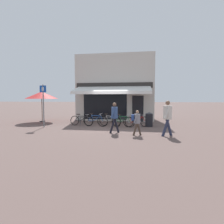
{
  "coord_description": "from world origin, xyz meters",
  "views": [
    {
      "loc": [
        2.06,
        -11.48,
        1.87
      ],
      "look_at": [
        0.45,
        -1.03,
        1.05
      ],
      "focal_mm": 28.0,
      "sensor_mm": 36.0,
      "label": 1
    }
  ],
  "objects_px": {
    "pedestrian_adult": "(115,114)",
    "cafe_parasol": "(42,95)",
    "pedestrian_second_adult": "(167,115)",
    "pedestrian_child": "(137,120)",
    "bicycle_blue": "(95,120)",
    "litter_bin": "(149,119)",
    "bicycle_silver": "(110,121)",
    "bicycle_green": "(123,121)",
    "bicycle_black": "(82,120)",
    "bicycle_red": "(137,121)",
    "parking_sign": "(43,102)"
  },
  "relations": [
    {
      "from": "bicycle_black",
      "to": "pedestrian_adult",
      "type": "height_order",
      "value": "pedestrian_adult"
    },
    {
      "from": "bicycle_black",
      "to": "pedestrian_second_adult",
      "type": "distance_m",
      "value": 5.9
    },
    {
      "from": "pedestrian_adult",
      "to": "bicycle_blue",
      "type": "bearing_deg",
      "value": 118.08
    },
    {
      "from": "bicycle_green",
      "to": "litter_bin",
      "type": "xyz_separation_m",
      "value": [
        1.72,
        0.34,
        0.1
      ]
    },
    {
      "from": "bicycle_blue",
      "to": "pedestrian_second_adult",
      "type": "xyz_separation_m",
      "value": [
        4.31,
        -2.36,
        0.67
      ]
    },
    {
      "from": "pedestrian_second_adult",
      "to": "bicycle_blue",
      "type": "bearing_deg",
      "value": 142.36
    },
    {
      "from": "litter_bin",
      "to": "parking_sign",
      "type": "xyz_separation_m",
      "value": [
        -6.81,
        -1.25,
        1.19
      ]
    },
    {
      "from": "bicycle_green",
      "to": "pedestrian_child",
      "type": "xyz_separation_m",
      "value": [
        0.93,
        -2.54,
        0.41
      ]
    },
    {
      "from": "bicycle_blue",
      "to": "pedestrian_adult",
      "type": "relative_size",
      "value": 1.07
    },
    {
      "from": "pedestrian_adult",
      "to": "litter_bin",
      "type": "height_order",
      "value": "pedestrian_adult"
    },
    {
      "from": "pedestrian_second_adult",
      "to": "parking_sign",
      "type": "relative_size",
      "value": 0.65
    },
    {
      "from": "pedestrian_adult",
      "to": "pedestrian_second_adult",
      "type": "distance_m",
      "value": 2.74
    },
    {
      "from": "parking_sign",
      "to": "pedestrian_child",
      "type": "bearing_deg",
      "value": -15.03
    },
    {
      "from": "pedestrian_adult",
      "to": "cafe_parasol",
      "type": "height_order",
      "value": "cafe_parasol"
    },
    {
      "from": "bicycle_silver",
      "to": "cafe_parasol",
      "type": "xyz_separation_m",
      "value": [
        -5.8,
        1.61,
        1.74
      ]
    },
    {
      "from": "bicycle_green",
      "to": "pedestrian_child",
      "type": "relative_size",
      "value": 1.24
    },
    {
      "from": "bicycle_black",
      "to": "pedestrian_second_adult",
      "type": "height_order",
      "value": "pedestrian_second_adult"
    },
    {
      "from": "bicycle_black",
      "to": "pedestrian_adult",
      "type": "bearing_deg",
      "value": -30.13
    },
    {
      "from": "bicycle_silver",
      "to": "bicycle_blue",
      "type": "bearing_deg",
      "value": -147.93
    },
    {
      "from": "bicycle_blue",
      "to": "cafe_parasol",
      "type": "distance_m",
      "value": 5.4
    },
    {
      "from": "bicycle_black",
      "to": "bicycle_blue",
      "type": "bearing_deg",
      "value": 2.11
    },
    {
      "from": "bicycle_green",
      "to": "pedestrian_second_adult",
      "type": "bearing_deg",
      "value": -20.98
    },
    {
      "from": "pedestrian_adult",
      "to": "pedestrian_second_adult",
      "type": "height_order",
      "value": "pedestrian_second_adult"
    },
    {
      "from": "bicycle_silver",
      "to": "bicycle_black",
      "type": "bearing_deg",
      "value": -153.83
    },
    {
      "from": "pedestrian_second_adult",
      "to": "bicycle_red",
      "type": "bearing_deg",
      "value": 112.24
    },
    {
      "from": "bicycle_blue",
      "to": "parking_sign",
      "type": "height_order",
      "value": "parking_sign"
    },
    {
      "from": "bicycle_silver",
      "to": "pedestrian_second_adult",
      "type": "distance_m",
      "value": 4.19
    },
    {
      "from": "pedestrian_child",
      "to": "litter_bin",
      "type": "height_order",
      "value": "pedestrian_child"
    },
    {
      "from": "bicycle_black",
      "to": "bicycle_red",
      "type": "distance_m",
      "value": 3.76
    },
    {
      "from": "bicycle_black",
      "to": "pedestrian_child",
      "type": "bearing_deg",
      "value": -24.99
    },
    {
      "from": "bicycle_silver",
      "to": "pedestrian_second_adult",
      "type": "height_order",
      "value": "pedestrian_second_adult"
    },
    {
      "from": "pedestrian_second_adult",
      "to": "litter_bin",
      "type": "relative_size",
      "value": 1.86
    },
    {
      "from": "bicycle_green",
      "to": "litter_bin",
      "type": "height_order",
      "value": "litter_bin"
    },
    {
      "from": "bicycle_black",
      "to": "cafe_parasol",
      "type": "distance_m",
      "value": 4.5
    },
    {
      "from": "bicycle_blue",
      "to": "pedestrian_adult",
      "type": "height_order",
      "value": "pedestrian_adult"
    },
    {
      "from": "bicycle_black",
      "to": "cafe_parasol",
      "type": "relative_size",
      "value": 0.68
    },
    {
      "from": "pedestrian_child",
      "to": "parking_sign",
      "type": "distance_m",
      "value": 6.3
    },
    {
      "from": "parking_sign",
      "to": "bicycle_silver",
      "type": "bearing_deg",
      "value": 12.13
    },
    {
      "from": "bicycle_blue",
      "to": "bicycle_red",
      "type": "relative_size",
      "value": 1.02
    },
    {
      "from": "bicycle_green",
      "to": "pedestrian_adult",
      "type": "bearing_deg",
      "value": -73.2
    },
    {
      "from": "bicycle_blue",
      "to": "bicycle_silver",
      "type": "height_order",
      "value": "bicycle_blue"
    },
    {
      "from": "pedestrian_child",
      "to": "cafe_parasol",
      "type": "bearing_deg",
      "value": 155.24
    },
    {
      "from": "bicycle_red",
      "to": "pedestrian_adult",
      "type": "height_order",
      "value": "pedestrian_adult"
    },
    {
      "from": "bicycle_black",
      "to": "pedestrian_adult",
      "type": "relative_size",
      "value": 1.04
    },
    {
      "from": "bicycle_blue",
      "to": "litter_bin",
      "type": "relative_size",
      "value": 1.87
    },
    {
      "from": "pedestrian_adult",
      "to": "bicycle_black",
      "type": "bearing_deg",
      "value": 130.24
    },
    {
      "from": "pedestrian_adult",
      "to": "pedestrian_child",
      "type": "distance_m",
      "value": 1.3
    },
    {
      "from": "bicycle_silver",
      "to": "pedestrian_second_adult",
      "type": "xyz_separation_m",
      "value": [
        3.34,
        -2.44,
        0.69
      ]
    },
    {
      "from": "bicycle_blue",
      "to": "litter_bin",
      "type": "xyz_separation_m",
      "value": [
        3.57,
        0.43,
        0.08
      ]
    },
    {
      "from": "litter_bin",
      "to": "pedestrian_adult",
      "type": "bearing_deg",
      "value": -129.32
    }
  ]
}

